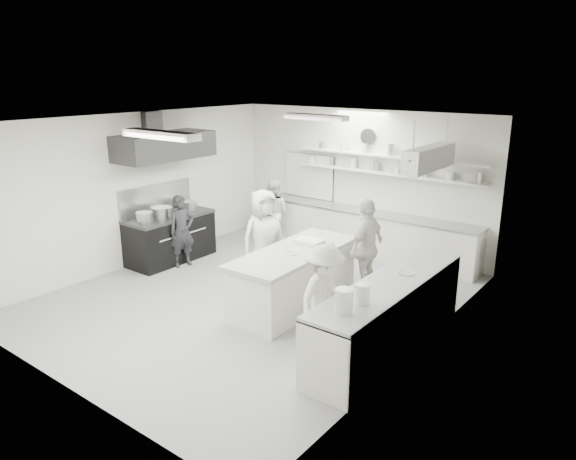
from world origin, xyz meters
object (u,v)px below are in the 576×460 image
Objects in this scene: back_counter at (363,232)px; right_counter at (388,317)px; cook_stove at (182,231)px; cook_back at (273,213)px; stove at (170,239)px; prep_island at (294,279)px.

back_counter is 1.52× the size of right_counter.
cook_back reaches higher than cook_stove.
cook_back reaches higher than stove.
right_counter is at bearing -55.35° from back_counter.
prep_island is 1.70× the size of cook_stove.
cook_stove is (-2.88, 0.16, 0.27)m from prep_island.
prep_island is at bearing 169.24° from right_counter.
back_counter reaches higher than prep_island.
cook_back is at bearing 147.98° from right_counter.
back_counter is 2.04× the size of prep_island.
cook_stove reaches higher than right_counter.
right_counter is 4.92m from cook_back.
back_counter is 3.30× the size of cook_back.
right_counter is at bearing -12.74° from prep_island.
right_counter is 2.18× the size of cook_back.
stove is at bearing -136.01° from back_counter.
stove is 3.35m from prep_island.
back_counter is at bearing 96.36° from prep_island.
cook_stove reaches higher than back_counter.
back_counter is at bearing 43.99° from stove.
back_counter reaches higher than stove.
cook_stove is at bearing -9.76° from stove.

